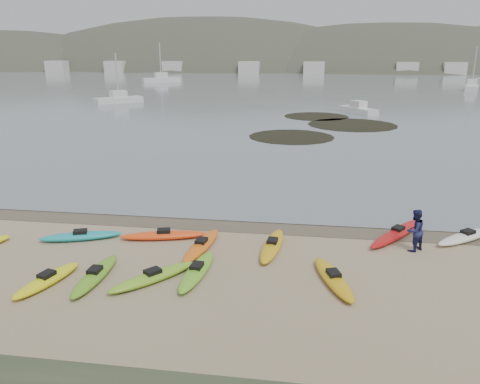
# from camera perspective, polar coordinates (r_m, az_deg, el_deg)

# --- Properties ---
(ground) EXTENTS (600.00, 600.00, 0.00)m
(ground) POSITION_cam_1_polar(r_m,az_deg,el_deg) (22.49, -0.00, -3.66)
(ground) COLOR tan
(ground) RESTS_ON ground
(wet_sand) EXTENTS (60.00, 60.00, 0.00)m
(wet_sand) POSITION_cam_1_polar(r_m,az_deg,el_deg) (22.21, -0.11, -3.92)
(wet_sand) COLOR brown
(wet_sand) RESTS_ON ground
(water) EXTENTS (1200.00, 1200.00, 0.00)m
(water) POSITION_cam_1_polar(r_m,az_deg,el_deg) (320.94, 7.97, 15.40)
(water) COLOR slate
(water) RESTS_ON ground
(kayaks) EXTENTS (23.22, 9.98, 0.34)m
(kayaks) POSITION_cam_1_polar(r_m,az_deg,el_deg) (18.86, -3.09, -7.33)
(kayaks) COLOR red
(kayaks) RESTS_ON ground
(person_east) EXTENTS (1.09, 1.07, 1.77)m
(person_east) POSITION_cam_1_polar(r_m,az_deg,el_deg) (20.34, 20.52, -4.40)
(person_east) COLOR navy
(person_east) RESTS_ON ground
(kelp_mats) EXTENTS (15.16, 22.43, 0.04)m
(kelp_mats) POSITION_cam_1_polar(r_m,az_deg,el_deg) (52.20, 10.35, 8.00)
(kelp_mats) COLOR black
(kelp_mats) RESTS_ON water
(moored_boats) EXTENTS (88.57, 72.06, 1.31)m
(moored_boats) POSITION_cam_1_polar(r_m,az_deg,el_deg) (102.66, 8.11, 12.70)
(moored_boats) COLOR silver
(moored_boats) RESTS_ON ground
(far_hills) EXTENTS (550.00, 135.00, 80.00)m
(far_hills) POSITION_cam_1_polar(r_m,az_deg,el_deg) (219.16, 18.00, 9.91)
(far_hills) COLOR #384235
(far_hills) RESTS_ON ground
(far_town) EXTENTS (199.00, 5.00, 4.00)m
(far_town) POSITION_cam_1_polar(r_m,az_deg,el_deg) (165.96, 9.57, 14.70)
(far_town) COLOR beige
(far_town) RESTS_ON ground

